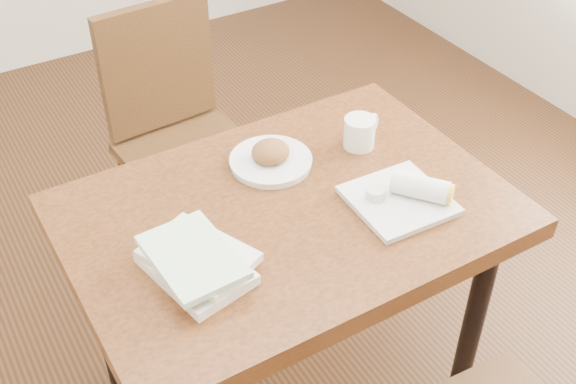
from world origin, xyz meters
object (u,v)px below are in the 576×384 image
table (288,234)px  plate_scone (271,158)px  book_stack (196,261)px  chair_far (177,126)px  coffee_mug (360,131)px  plate_burrito (406,196)px

table → plate_scone: plate_scone is taller
plate_scone → book_stack: (-0.35, -0.27, 0.01)m
table → book_stack: bearing=-163.4°
chair_far → plate_scone: chair_far is taller
chair_far → plate_scone: size_ratio=4.21×
coffee_mug → plate_burrito: size_ratio=0.52×
plate_scone → coffee_mug: (0.26, -0.05, 0.02)m
coffee_mug → book_stack: size_ratio=0.43×
coffee_mug → table: bearing=-157.3°
table → coffee_mug: (0.31, 0.13, 0.14)m
plate_burrito → book_stack: (-0.56, 0.05, 0.01)m
chair_far → plate_scone: 0.63m
plate_scone → book_stack: 0.44m
plate_burrito → book_stack: plate_burrito is taller
chair_far → book_stack: size_ratio=3.22×
plate_scone → coffee_mug: size_ratio=1.76×
plate_scone → plate_burrito: plate_burrito is taller
coffee_mug → book_stack: (-0.61, -0.22, -0.01)m
table → coffee_mug: bearing=22.7°
coffee_mug → plate_burrito: (-0.05, -0.27, -0.02)m
book_stack → chair_far: bearing=70.0°
table → coffee_mug: coffee_mug is taller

